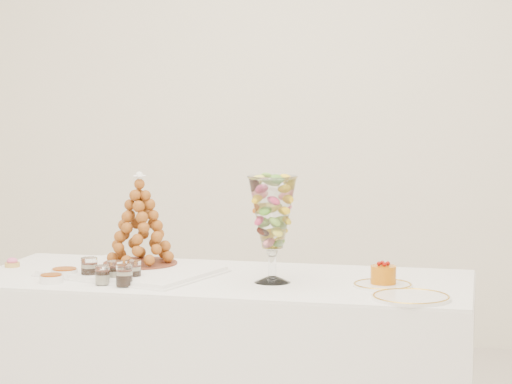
# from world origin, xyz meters

# --- Properties ---
(buffet_table) EXTENTS (1.81, 0.79, 0.68)m
(buffet_table) POSITION_xyz_m (0.00, 0.19, 0.34)
(buffet_table) COLOR white
(buffet_table) RESTS_ON ground
(lace_tray) EXTENTS (0.67, 0.58, 0.02)m
(lace_tray) POSITION_xyz_m (-0.33, 0.20, 0.69)
(lace_tray) COLOR white
(lace_tray) RESTS_ON buffet_table
(macaron_vase) EXTENTS (0.17, 0.17, 0.37)m
(macaron_vase) POSITION_xyz_m (0.20, 0.13, 0.92)
(macaron_vase) COLOR white
(macaron_vase) RESTS_ON buffet_table
(cake_plate) EXTENTS (0.20, 0.20, 0.01)m
(cake_plate) POSITION_xyz_m (0.58, 0.12, 0.68)
(cake_plate) COLOR white
(cake_plate) RESTS_ON buffet_table
(spare_plate) EXTENTS (0.25, 0.25, 0.01)m
(spare_plate) POSITION_xyz_m (0.68, -0.08, 0.68)
(spare_plate) COLOR white
(spare_plate) RESTS_ON buffet_table
(pink_tart) EXTENTS (0.06, 0.06, 0.04)m
(pink_tart) POSITION_xyz_m (-0.83, 0.26, 0.69)
(pink_tart) COLOR tan
(pink_tart) RESTS_ON buffet_table
(verrine_a) EXTENTS (0.07, 0.07, 0.08)m
(verrine_a) POSITION_xyz_m (-0.45, 0.06, 0.72)
(verrine_a) COLOR white
(verrine_a) RESTS_ON buffet_table
(verrine_b) EXTENTS (0.07, 0.07, 0.07)m
(verrine_b) POSITION_xyz_m (-0.35, 0.04, 0.71)
(verrine_b) COLOR white
(verrine_b) RESTS_ON buffet_table
(verrine_c) EXTENTS (0.07, 0.07, 0.07)m
(verrine_c) POSITION_xyz_m (-0.29, 0.06, 0.71)
(verrine_c) COLOR white
(verrine_c) RESTS_ON buffet_table
(verrine_d) EXTENTS (0.06, 0.06, 0.07)m
(verrine_d) POSITION_xyz_m (-0.37, -0.02, 0.71)
(verrine_d) COLOR white
(verrine_d) RESTS_ON buffet_table
(verrine_e) EXTENTS (0.06, 0.06, 0.08)m
(verrine_e) POSITION_xyz_m (-0.29, -0.04, 0.71)
(verrine_e) COLOR white
(verrine_e) RESTS_ON buffet_table
(ramekin_back) EXTENTS (0.10, 0.10, 0.03)m
(ramekin_back) POSITION_xyz_m (-0.55, 0.08, 0.69)
(ramekin_back) COLOR white
(ramekin_back) RESTS_ON buffet_table
(ramekin_front) EXTENTS (0.08, 0.08, 0.03)m
(ramekin_front) POSITION_xyz_m (-0.56, -0.02, 0.69)
(ramekin_front) COLOR white
(ramekin_front) RESTS_ON buffet_table
(croquembouche) EXTENTS (0.28, 0.28, 0.35)m
(croquembouche) POSITION_xyz_m (-0.34, 0.30, 0.86)
(croquembouche) COLOR brown
(croquembouche) RESTS_ON lace_tray
(mousse_cake) EXTENTS (0.09, 0.09, 0.08)m
(mousse_cake) POSITION_xyz_m (0.58, 0.12, 0.72)
(mousse_cake) COLOR #C16709
(mousse_cake) RESTS_ON cake_plate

